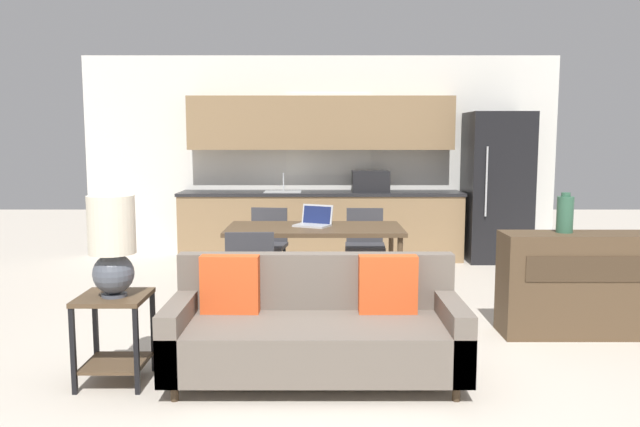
# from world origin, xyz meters

# --- Properties ---
(ground_plane) EXTENTS (20.00, 20.00, 0.00)m
(ground_plane) POSITION_xyz_m (0.00, 0.00, 0.00)
(ground_plane) COLOR beige
(wall_back) EXTENTS (6.40, 0.07, 2.70)m
(wall_back) POSITION_xyz_m (0.00, 4.63, 1.35)
(wall_back) COLOR silver
(wall_back) RESTS_ON ground_plane
(kitchen_counter) EXTENTS (3.72, 0.65, 2.15)m
(kitchen_counter) POSITION_xyz_m (0.01, 4.33, 0.84)
(kitchen_counter) COLOR #8E704C
(kitchen_counter) RESTS_ON ground_plane
(refrigerator) EXTENTS (0.79, 0.76, 1.94)m
(refrigerator) POSITION_xyz_m (2.30, 4.21, 0.97)
(refrigerator) COLOR black
(refrigerator) RESTS_ON ground_plane
(dining_table) EXTENTS (1.67, 0.83, 0.76)m
(dining_table) POSITION_xyz_m (-0.06, 1.97, 0.70)
(dining_table) COLOR brown
(dining_table) RESTS_ON ground_plane
(couch) EXTENTS (1.93, 0.80, 0.81)m
(couch) POSITION_xyz_m (-0.04, 0.17, 0.33)
(couch) COLOR #3D2D1E
(couch) RESTS_ON ground_plane
(side_table) EXTENTS (0.44, 0.44, 0.59)m
(side_table) POSITION_xyz_m (-1.36, 0.06, 0.39)
(side_table) COLOR brown
(side_table) RESTS_ON ground_plane
(table_lamp) EXTENTS (0.30, 0.30, 0.66)m
(table_lamp) POSITION_xyz_m (-1.34, 0.03, 0.94)
(table_lamp) COLOR #4C515B
(table_lamp) RESTS_ON side_table
(credenza) EXTENTS (1.25, 0.40, 0.84)m
(credenza) POSITION_xyz_m (2.10, 1.06, 0.42)
(credenza) COLOR brown
(credenza) RESTS_ON ground_plane
(vase) EXTENTS (0.13, 0.13, 0.33)m
(vase) POSITION_xyz_m (1.98, 1.10, 1.00)
(vase) COLOR #336047
(vase) RESTS_ON credenza
(dining_chair_far_left) EXTENTS (0.47, 0.47, 0.84)m
(dining_chair_far_left) POSITION_xyz_m (-0.59, 2.77, 0.49)
(dining_chair_far_left) COLOR #38383D
(dining_chair_far_left) RESTS_ON ground_plane
(dining_chair_far_right) EXTENTS (0.44, 0.44, 0.84)m
(dining_chair_far_right) POSITION_xyz_m (0.47, 2.73, 0.49)
(dining_chair_far_right) COLOR #38383D
(dining_chair_far_right) RESTS_ON ground_plane
(dining_chair_near_left) EXTENTS (0.44, 0.44, 0.84)m
(dining_chair_near_left) POSITION_xyz_m (-0.59, 1.23, 0.49)
(dining_chair_near_left) COLOR #38383D
(dining_chair_near_left) RESTS_ON ground_plane
(laptop) EXTENTS (0.40, 0.37, 0.20)m
(laptop) POSITION_xyz_m (-0.07, 2.04, 0.81)
(laptop) COLOR #B7BABC
(laptop) RESTS_ON dining_table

